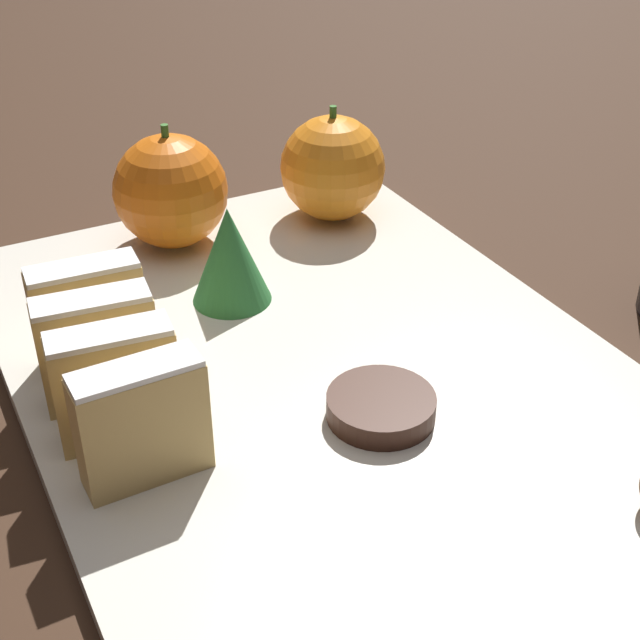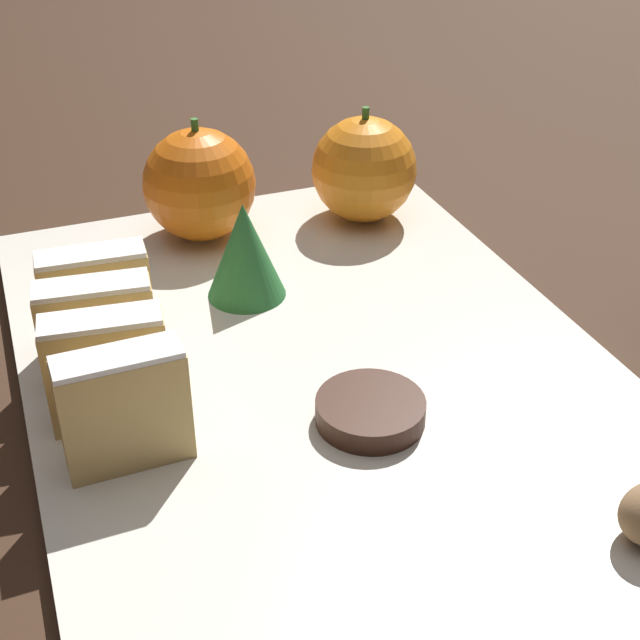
# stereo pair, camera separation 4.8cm
# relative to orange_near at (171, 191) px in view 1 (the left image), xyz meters

# --- Properties ---
(ground_plane) EXTENTS (6.00, 6.00, 0.00)m
(ground_plane) POSITION_rel_orange_near_xyz_m (0.02, -0.18, -0.05)
(ground_plane) COLOR #382316
(serving_platter) EXTENTS (0.32, 0.46, 0.01)m
(serving_platter) POSITION_rel_orange_near_xyz_m (0.02, -0.18, -0.05)
(serving_platter) COLOR silver
(serving_platter) RESTS_ON ground_plane
(stollen_slice_front) EXTENTS (0.06, 0.02, 0.06)m
(stollen_slice_front) POSITION_rel_orange_near_xyz_m (-0.09, -0.22, -0.01)
(stollen_slice_front) COLOR tan
(stollen_slice_front) RESTS_ON serving_platter
(stollen_slice_second) EXTENTS (0.06, 0.03, 0.06)m
(stollen_slice_second) POSITION_rel_orange_near_xyz_m (-0.10, -0.19, -0.01)
(stollen_slice_second) COLOR tan
(stollen_slice_second) RESTS_ON serving_platter
(stollen_slice_third) EXTENTS (0.06, 0.03, 0.06)m
(stollen_slice_third) POSITION_rel_orange_near_xyz_m (-0.09, -0.15, -0.01)
(stollen_slice_third) COLOR tan
(stollen_slice_third) RESTS_ON serving_platter
(stollen_slice_fourth) EXTENTS (0.06, 0.03, 0.06)m
(stollen_slice_fourth) POSITION_rel_orange_near_xyz_m (-0.09, -0.12, -0.01)
(stollen_slice_fourth) COLOR tan
(stollen_slice_fourth) RESTS_ON serving_platter
(orange_near) EXTENTS (0.08, 0.08, 0.09)m
(orange_near) POSITION_rel_orange_near_xyz_m (0.00, 0.00, 0.00)
(orange_near) COLOR orange
(orange_near) RESTS_ON serving_platter
(orange_far) EXTENTS (0.08, 0.08, 0.08)m
(orange_far) POSITION_rel_orange_near_xyz_m (0.12, -0.01, -0.00)
(orange_far) COLOR orange
(orange_far) RESTS_ON serving_platter
(chocolate_cookie) EXTENTS (0.06, 0.06, 0.01)m
(chocolate_cookie) POSITION_rel_orange_near_xyz_m (0.03, -0.23, -0.03)
(chocolate_cookie) COLOR #381E14
(chocolate_cookie) RESTS_ON serving_platter
(evergreen_sprig) EXTENTS (0.05, 0.05, 0.06)m
(evergreen_sprig) POSITION_rel_orange_near_xyz_m (0.01, -0.09, -0.01)
(evergreen_sprig) COLOR #2D7538
(evergreen_sprig) RESTS_ON serving_platter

